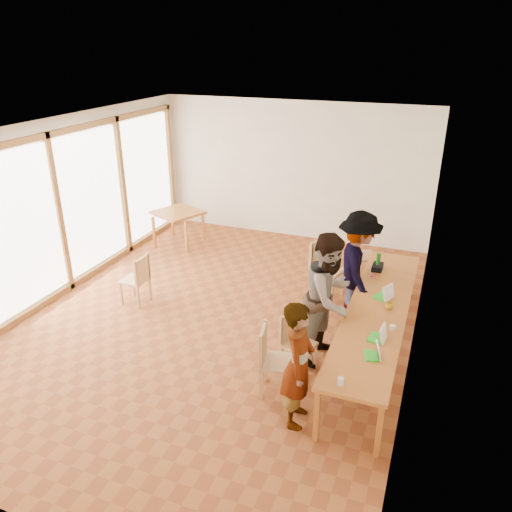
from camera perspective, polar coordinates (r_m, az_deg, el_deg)
The scene contains 25 objects.
ground at distance 8.18m, azimuth -4.35°, elevation -7.12°, with size 8.00×8.00×0.00m, color #964F24.
wall_back at distance 11.09m, azimuth 4.33°, elevation 9.67°, with size 6.00×0.10×3.00m, color white.
wall_front at distance 4.71m, azimuth -26.78°, elevation -14.07°, with size 6.00×0.10×3.00m, color white.
wall_right at distance 6.86m, azimuth 18.56°, elevation -0.63°, with size 0.10×8.00×3.00m, color white.
window_wall at distance 9.15m, azimuth -21.75°, elevation 4.95°, with size 0.10×8.00×3.00m, color white.
ceiling at distance 7.12m, azimuth -5.11°, elevation 14.23°, with size 6.00×8.00×0.04m, color white.
communal_table at distance 7.16m, azimuth 13.71°, elevation -6.11°, with size 0.80×4.00×0.75m.
side_table at distance 10.92m, azimuth -8.89°, elevation 4.66°, with size 0.90×0.90×0.75m.
chair_near at distance 6.35m, azimuth 1.66°, elevation -11.04°, with size 0.51×0.51×0.49m.
chair_mid at distance 6.81m, azimuth 4.31°, elevation -9.01°, with size 0.49×0.49×0.44m.
chair_far at distance 8.67m, azimuth 7.53°, elevation -0.67°, with size 0.58×0.58×0.55m.
chair_empty at distance 9.31m, azimuth 11.31°, elevation 0.80°, with size 0.63×0.63×0.55m.
chair_spare at distance 8.60m, azimuth -13.31°, elevation -2.11°, with size 0.42×0.42×0.46m.
person_near at distance 5.80m, azimuth 4.89°, elevation -12.26°, with size 0.57×0.38×1.58m, color gray.
person_mid at distance 6.88m, azimuth 8.34°, elevation -4.76°, with size 0.91×0.71×1.87m, color gray.
person_far at distance 7.91m, azimuth 11.53°, elevation -1.28°, with size 1.17×0.67×1.81m, color gray.
laptop_near at distance 6.09m, azimuth 13.42°, elevation -10.77°, with size 0.24×0.25×0.18m.
laptop_mid at distance 6.42m, azimuth 13.94°, elevation -8.85°, with size 0.23×0.26×0.20m.
laptop_far at distance 7.39m, azimuth 14.56°, elevation -4.29°, with size 0.30×0.31×0.21m.
yellow_mug at distance 7.15m, azimuth 15.01°, elevation -5.50°, with size 0.11×0.11×0.09m, color gold.
green_bottle at distance 8.22m, azimuth 13.79°, elevation -0.61°, with size 0.07×0.07×0.28m, color #197022.
clear_glass at distance 5.60m, azimuth 9.66°, elevation -13.94°, with size 0.07×0.07×0.09m, color silver.
condiment_cup at distance 6.68m, azimuth 15.34°, elevation -7.89°, with size 0.08×0.08×0.06m, color white.
pink_phone at distance 8.04m, azimuth 13.13°, elevation -2.18°, with size 0.05×0.10×0.01m, color #F23A80.
black_pouch at distance 8.26m, azimuth 13.72°, elevation -1.23°, with size 0.16×0.26×0.09m, color black.
Camera 1 is at (3.10, -6.31, 4.19)m, focal length 35.00 mm.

